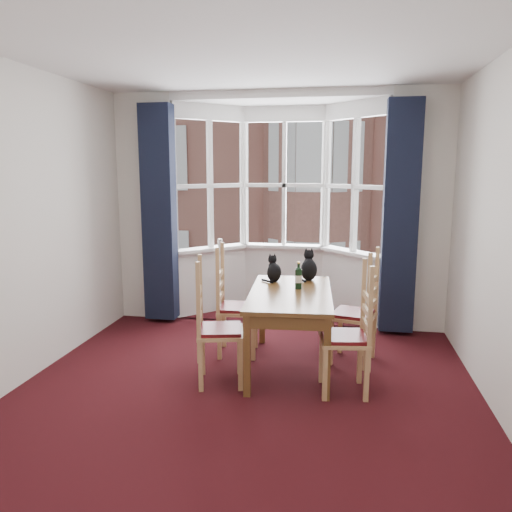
% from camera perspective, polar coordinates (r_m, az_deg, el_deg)
% --- Properties ---
extents(floor, '(4.50, 4.50, 0.00)m').
position_cam_1_polar(floor, '(4.24, -1.92, -16.67)').
color(floor, black).
rests_on(floor, ground).
extents(ceiling, '(4.50, 4.50, 0.00)m').
position_cam_1_polar(ceiling, '(3.89, -2.19, 23.35)').
color(ceiling, white).
rests_on(ceiling, floor).
extents(wall_left, '(0.00, 4.50, 4.50)m').
position_cam_1_polar(wall_left, '(4.66, -26.90, 2.75)').
color(wall_left, silver).
rests_on(wall_left, floor).
extents(wall_near, '(4.00, 0.00, 4.00)m').
position_cam_1_polar(wall_near, '(1.73, -17.78, -7.38)').
color(wall_near, silver).
rests_on(wall_near, floor).
extents(wall_back_pier_left, '(0.70, 0.12, 2.80)m').
position_cam_1_polar(wall_back_pier_left, '(6.45, -12.36, 5.32)').
color(wall_back_pier_left, silver).
rests_on(wall_back_pier_left, floor).
extents(wall_back_pier_right, '(0.70, 0.12, 2.80)m').
position_cam_1_polar(wall_back_pier_right, '(6.04, 18.17, 4.75)').
color(wall_back_pier_right, silver).
rests_on(wall_back_pier_right, floor).
extents(bay_window, '(2.76, 0.94, 2.80)m').
position_cam_1_polar(bay_window, '(6.52, 2.97, 5.59)').
color(bay_window, white).
rests_on(bay_window, floor).
extents(curtain_left, '(0.38, 0.22, 2.60)m').
position_cam_1_polar(curtain_left, '(6.20, -11.00, 4.73)').
color(curtain_left, black).
rests_on(curtain_left, floor).
extents(curtain_right, '(0.38, 0.22, 2.60)m').
position_cam_1_polar(curtain_right, '(5.83, 16.15, 4.19)').
color(curtain_right, black).
rests_on(curtain_right, floor).
extents(dining_table, '(0.85, 1.47, 0.75)m').
position_cam_1_polar(dining_table, '(4.75, 3.95, -5.17)').
color(dining_table, brown).
rests_on(dining_table, floor).
extents(chair_left_near, '(0.49, 0.50, 0.92)m').
position_cam_1_polar(chair_left_near, '(4.48, -5.27, -8.64)').
color(chair_left_near, tan).
rests_on(chair_left_near, floor).
extents(chair_left_far, '(0.44, 0.46, 0.92)m').
position_cam_1_polar(chair_left_far, '(5.16, -3.08, -6.08)').
color(chair_left_far, tan).
rests_on(chair_left_far, floor).
extents(chair_right_near, '(0.45, 0.47, 0.92)m').
position_cam_1_polar(chair_right_near, '(4.36, 11.23, -9.31)').
color(chair_right_near, tan).
rests_on(chair_right_near, floor).
extents(chair_right_far, '(0.49, 0.50, 0.92)m').
position_cam_1_polar(chair_right_far, '(5.02, 12.08, -6.78)').
color(chair_right_far, tan).
rests_on(chair_right_far, floor).
extents(cat_left, '(0.21, 0.24, 0.29)m').
position_cam_1_polar(cat_left, '(5.13, 2.06, -1.70)').
color(cat_left, black).
rests_on(cat_left, dining_table).
extents(cat_right, '(0.19, 0.26, 0.33)m').
position_cam_1_polar(cat_right, '(5.23, 6.06, -1.35)').
color(cat_right, black).
rests_on(cat_right, dining_table).
extents(wine_bottle, '(0.07, 0.07, 0.26)m').
position_cam_1_polar(wine_bottle, '(4.82, 4.88, -2.42)').
color(wine_bottle, black).
rests_on(wine_bottle, dining_table).
extents(candle_tall, '(0.06, 0.06, 0.12)m').
position_cam_1_polar(candle_tall, '(6.57, -4.12, 1.46)').
color(candle_tall, white).
rests_on(candle_tall, bay_window).
extents(street, '(80.00, 80.00, 0.00)m').
position_cam_1_polar(street, '(36.82, 8.45, -2.49)').
color(street, '#333335').
rests_on(street, ground).
extents(tenement_building, '(18.40, 7.80, 15.20)m').
position_cam_1_polar(tenement_building, '(17.73, 7.45, 8.95)').
color(tenement_building, '#A06252').
rests_on(tenement_building, street).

